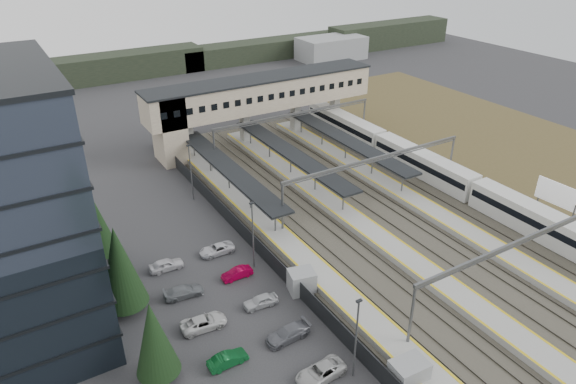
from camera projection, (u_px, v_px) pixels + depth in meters
ground at (368, 292)px, 52.81m from camera, size 220.00×220.00×0.00m
conifer_row at (170, 367)px, 37.64m from camera, size 4.42×49.82×9.50m
car_park at (285, 382)px, 41.71m from camera, size 10.58×44.34×1.28m
lampposts at (296, 276)px, 48.10m from camera, size 0.50×53.25×8.07m
fence at (289, 279)px, 53.19m from camera, size 0.08×90.00×2.00m
relay_cabin_near at (409, 374)px, 41.71m from camera, size 3.04×2.30×2.44m
relay_cabin_far at (302, 281)px, 52.48m from camera, size 3.01×2.68×2.38m
rail_corridor at (403, 241)px, 60.70m from camera, size 34.00×90.00×0.92m
canopies at (291, 153)px, 74.65m from camera, size 23.10×30.00×3.28m
footbridge at (248, 99)px, 84.49m from camera, size 40.40×6.40×11.20m
gantries at (439, 200)px, 57.72m from camera, size 28.40×62.28×7.17m
train at (425, 165)px, 75.57m from camera, size 2.79×58.19×3.51m
billboard at (558, 196)px, 64.30m from camera, size 0.42×5.90×5.00m
treeline_far at (216, 57)px, 132.30m from camera, size 170.00×19.00×7.00m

